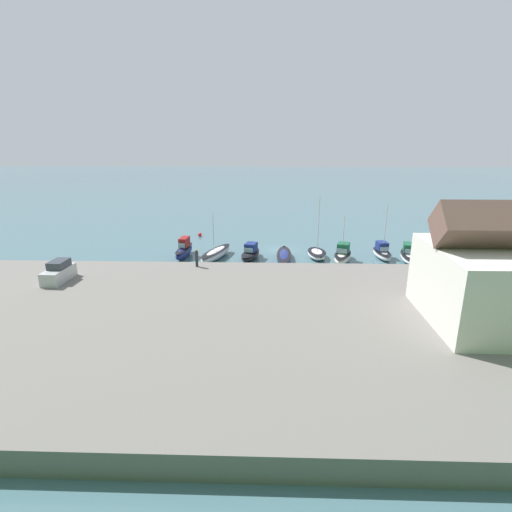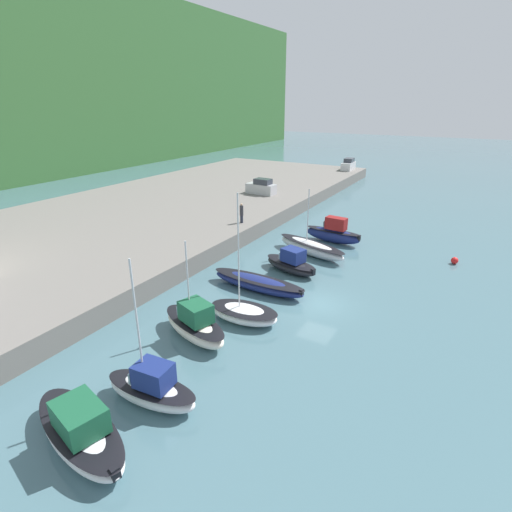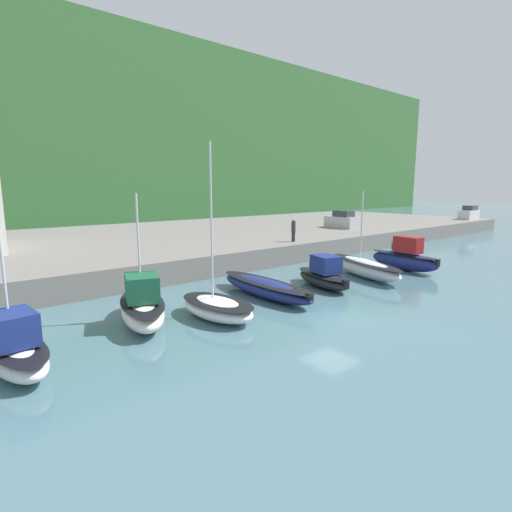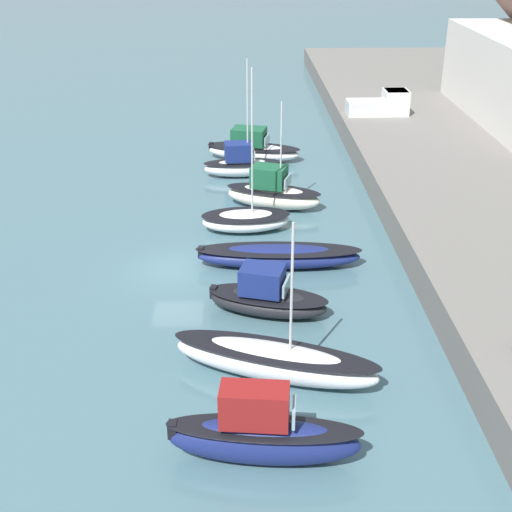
% 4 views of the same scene
% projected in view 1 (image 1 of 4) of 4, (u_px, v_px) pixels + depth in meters
% --- Properties ---
extents(ground_plane, '(320.00, 320.00, 0.00)m').
position_uv_depth(ground_plane, '(281.00, 250.00, 59.34)').
color(ground_plane, '#476B75').
extents(quay_promenade, '(108.61, 30.32, 1.70)m').
position_uv_depth(quay_promenade, '(291.00, 327.00, 33.83)').
color(quay_promenade, slate).
rests_on(quay_promenade, ground_plane).
extents(moored_boat_0, '(3.90, 7.07, 2.28)m').
position_uv_depth(moored_boat_0, '(409.00, 254.00, 54.54)').
color(moored_boat_0, white).
rests_on(moored_boat_0, ground_plane).
extents(moored_boat_1, '(2.24, 5.26, 7.68)m').
position_uv_depth(moored_boat_1, '(382.00, 252.00, 55.44)').
color(moored_boat_1, silver).
rests_on(moored_boat_1, ground_plane).
extents(moored_boat_2, '(3.80, 6.10, 6.38)m').
position_uv_depth(moored_boat_2, '(343.00, 255.00, 53.87)').
color(moored_boat_2, white).
rests_on(moored_boat_2, ground_plane).
extents(moored_boat_3, '(2.75, 5.04, 8.87)m').
position_uv_depth(moored_boat_3, '(317.00, 254.00, 55.64)').
color(moored_boat_3, white).
rests_on(moored_boat_3, ground_plane).
extents(moored_boat_4, '(2.31, 8.31, 1.07)m').
position_uv_depth(moored_boat_4, '(284.00, 257.00, 54.32)').
color(moored_boat_4, navy).
rests_on(moored_boat_4, ground_plane).
extents(moored_boat_5, '(3.35, 5.64, 2.20)m').
position_uv_depth(moored_boat_5, '(251.00, 253.00, 55.14)').
color(moored_boat_5, black).
rests_on(moored_boat_5, ground_plane).
extents(moored_boat_6, '(4.43, 8.20, 6.40)m').
position_uv_depth(moored_boat_6, '(216.00, 254.00, 55.21)').
color(moored_boat_6, silver).
rests_on(moored_boat_6, ground_plane).
extents(moored_boat_7, '(2.12, 6.37, 2.77)m').
position_uv_depth(moored_boat_7, '(184.00, 250.00, 55.87)').
color(moored_boat_7, navy).
rests_on(moored_boat_7, ground_plane).
extents(parked_car_1, '(2.01, 4.28, 2.16)m').
position_uv_depth(parked_car_1, '(59.00, 272.00, 41.98)').
color(parked_car_1, '#B7B7BC').
rests_on(parked_car_1, quay_promenade).
extents(pickup_truck_0, '(2.03, 4.74, 1.90)m').
position_uv_depth(pickup_truck_0, '(496.00, 267.00, 44.02)').
color(pickup_truck_0, silver).
rests_on(pickup_truck_0, quay_promenade).
extents(person_on_quay, '(0.40, 0.40, 2.14)m').
position_uv_depth(person_on_quay, '(197.00, 258.00, 46.42)').
color(person_on_quay, '#232838').
rests_on(person_on_quay, quay_promenade).
extents(mooring_buoy_0, '(0.64, 0.64, 0.64)m').
position_uv_depth(mooring_buoy_0, '(200.00, 235.00, 67.38)').
color(mooring_buoy_0, red).
rests_on(mooring_buoy_0, ground_plane).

